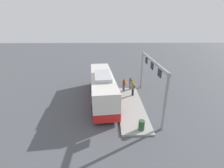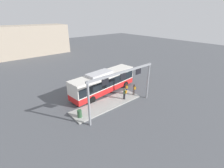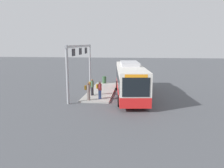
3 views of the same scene
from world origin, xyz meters
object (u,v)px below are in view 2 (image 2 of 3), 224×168
person_waiting_near (134,89)px  person_waiting_mid (125,93)px  person_boarding (126,88)px  trash_bin (80,114)px  bus_main (104,81)px

person_waiting_near → person_waiting_mid: size_ratio=1.00×
person_boarding → person_waiting_near: same height
person_boarding → trash_bin: bearing=122.5°
bus_main → person_waiting_mid: 3.95m
person_boarding → person_waiting_mid: (-1.35, -1.02, 0.00)m
bus_main → person_waiting_mid: bus_main is taller
person_boarding → person_waiting_near: 1.14m
person_waiting_mid → bus_main: bearing=-4.2°
bus_main → person_waiting_near: bus_main is taller
person_waiting_mid → trash_bin: (-6.92, 0.28, -0.44)m
trash_bin → person_boarding: bearing=5.1°
trash_bin → bus_main: bearing=29.6°
trash_bin → person_waiting_near: bearing=-1.4°
person_waiting_near → bus_main: bearing=52.7°
person_boarding → trash_bin: 8.32m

